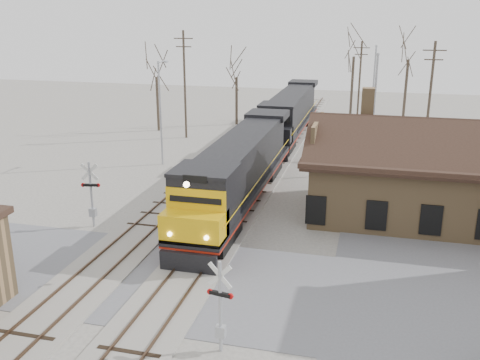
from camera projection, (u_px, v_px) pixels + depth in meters
The scene contains 19 objects.
ground at pixel (183, 281), 25.98m from camera, with size 140.00×140.00×0.00m, color #A8A398.
road at pixel (183, 281), 25.98m from camera, with size 60.00×9.00×0.03m, color slate.
track_main at pixel (252, 187), 39.85m from camera, with size 3.40×90.00×0.24m.
track_siding at pixel (195, 183), 40.90m from camera, with size 3.40×90.00×0.24m.
depot at pixel (427, 181), 33.57m from camera, with size 15.20×9.31×7.90m.
locomotive_lead at pixel (238, 171), 35.30m from camera, with size 3.20×21.41×4.76m.
locomotive_trailing at pixel (290, 114), 55.37m from camera, with size 3.20×21.41×4.50m.
crossbuck_near at pixel (220, 310), 20.11m from camera, with size 1.08×0.29×3.79m.
crossbuck_far at pixel (92, 197), 32.13m from camera, with size 1.16×0.32×4.09m.
streetlight_a at pixel (161, 108), 44.82m from camera, with size 0.25×2.04×8.74m.
streetlight_b at pixel (374, 108), 42.18m from camera, with size 0.25×2.04×9.55m.
streetlight_c at pixel (373, 86), 55.32m from camera, with size 0.25×2.04×9.40m.
utility_pole_a at pixel (185, 83), 54.41m from camera, with size 2.00×0.24×10.88m.
utility_pole_b at pixel (360, 77), 66.59m from camera, with size 2.00×0.24×9.22m.
utility_pole_c at pixel (430, 97), 47.79m from camera, with size 2.00×0.24×10.18m.
tree_a at pixel (156, 68), 57.46m from camera, with size 3.92×3.92×9.61m.
tree_b at pixel (237, 69), 60.90m from camera, with size 3.65×3.65×8.95m.
tree_c at pixel (354, 46), 65.39m from camera, with size 4.92×4.92×12.05m.
tree_d at pixel (409, 48), 59.97m from camera, with size 4.98×4.98×12.20m.
Camera 1 is at (8.41, -21.94, 12.47)m, focal length 40.00 mm.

